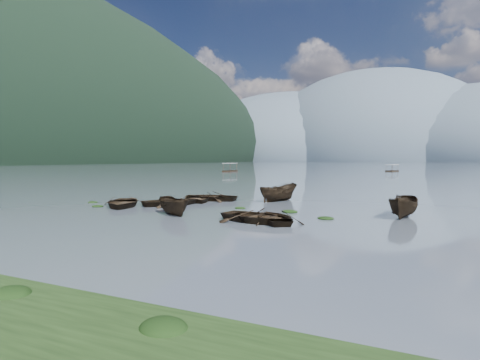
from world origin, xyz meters
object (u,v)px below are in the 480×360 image
at_px(rowboat_0, 122,207).
at_px(rowboat_3, 274,222).
at_px(pontoon_centre, 392,171).
at_px(pontoon_left, 230,172).

distance_m(rowboat_0, rowboat_3, 13.82).
distance_m(rowboat_0, pontoon_centre, 107.91).
distance_m(rowboat_3, pontoon_left, 94.96).
bearing_deg(pontoon_centre, rowboat_3, -71.38).
bearing_deg(pontoon_left, rowboat_3, -67.01).
xyz_separation_m(rowboat_0, pontoon_centre, (16.38, 106.66, 0.00)).
relative_size(rowboat_0, pontoon_left, 0.74).
bearing_deg(rowboat_3, rowboat_0, -40.92).
relative_size(rowboat_3, pontoon_centre, 0.77).
bearing_deg(rowboat_0, pontoon_centre, 48.87).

